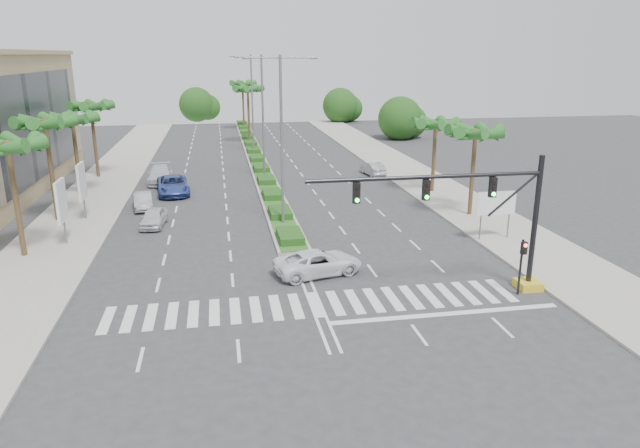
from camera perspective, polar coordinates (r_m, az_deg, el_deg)
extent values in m
plane|color=#333335|center=(28.79, -0.43, -8.06)|extent=(160.00, 160.00, 0.00)
cube|color=gray|center=(51.23, 12.65, 2.72)|extent=(6.00, 120.00, 0.15)
cube|color=gray|center=(48.54, -22.68, 1.06)|extent=(6.00, 120.00, 0.15)
cube|color=gray|center=(71.92, -6.57, 6.96)|extent=(2.20, 75.00, 0.20)
cube|color=#2A571E|center=(71.90, -6.58, 7.06)|extent=(1.80, 75.00, 0.04)
cube|color=gold|center=(32.52, 20.07, -5.71)|extent=(1.20, 1.20, 0.45)
cylinder|color=black|center=(31.43, 20.69, 0.17)|extent=(0.28, 0.28, 7.00)
cylinder|color=black|center=(28.22, 10.65, 4.63)|extent=(12.00, 0.20, 0.20)
cylinder|color=black|center=(30.37, 18.70, 2.75)|extent=(2.53, 0.12, 2.15)
cube|color=black|center=(29.76, 16.92, 3.53)|extent=(0.32, 0.24, 1.00)
cylinder|color=#19E533|center=(29.71, 16.99, 2.87)|extent=(0.20, 0.06, 0.20)
cube|color=black|center=(28.36, 10.58, 3.35)|extent=(0.32, 0.24, 1.00)
cylinder|color=#19E533|center=(28.30, 10.65, 2.66)|extent=(0.20, 0.06, 0.20)
cube|color=black|center=(27.33, 3.68, 3.10)|extent=(0.32, 0.24, 1.00)
cylinder|color=#19E533|center=(27.27, 3.74, 2.38)|extent=(0.20, 0.06, 0.20)
cylinder|color=black|center=(31.16, 19.40, -4.11)|extent=(0.12, 0.12, 3.00)
cube|color=black|center=(30.68, 19.73, -2.28)|extent=(0.28, 0.22, 0.65)
cylinder|color=red|center=(30.52, 19.89, -2.03)|extent=(0.18, 0.05, 0.18)
cylinder|color=slate|center=(39.25, 15.78, 0.28)|extent=(0.10, 0.10, 2.80)
cylinder|color=slate|center=(40.15, 18.35, 0.41)|extent=(0.10, 0.10, 2.80)
cube|color=#0C6638|center=(39.39, 17.23, 2.02)|extent=(2.60, 0.08, 1.50)
cube|color=white|center=(39.35, 17.26, 2.00)|extent=(2.70, 0.02, 1.60)
cylinder|color=slate|center=(40.53, -24.19, -0.07)|extent=(0.12, 0.12, 2.80)
cube|color=white|center=(40.14, -24.46, 2.12)|extent=(0.18, 2.10, 2.70)
cube|color=#D8594C|center=(40.14, -24.46, 2.12)|extent=(0.12, 2.00, 2.60)
cylinder|color=slate|center=(46.17, -22.51, 2.03)|extent=(0.12, 0.12, 2.80)
cube|color=white|center=(45.83, -22.73, 3.97)|extent=(0.18, 2.10, 2.70)
cube|color=#D8594C|center=(45.83, -22.73, 3.97)|extent=(0.12, 2.00, 2.60)
cylinder|color=brown|center=(38.72, -28.09, 1.92)|extent=(0.32, 0.32, 7.00)
sphere|color=brown|center=(38.12, -28.78, 6.86)|extent=(0.70, 0.70, 0.70)
cone|color=#1C5922|center=(37.80, -27.18, 6.86)|extent=(0.90, 3.62, 1.50)
cone|color=#1C5922|center=(38.74, -27.41, 7.02)|extent=(3.39, 2.96, 1.50)
cone|color=#1C5922|center=(39.22, -28.63, 6.96)|extent=(3.73, 1.68, 1.50)
cone|color=#1C5922|center=(37.11, -28.15, 6.58)|extent=(3.39, 2.96, 1.50)
cylinder|color=brown|center=(46.18, -25.25, 4.64)|extent=(0.32, 0.32, 7.40)
sphere|color=brown|center=(45.67, -25.81, 9.06)|extent=(0.70, 0.70, 0.70)
cone|color=#1C5922|center=(45.40, -24.45, 9.06)|extent=(0.90, 3.62, 1.50)
cone|color=#1C5922|center=(46.33, -24.70, 9.15)|extent=(3.39, 2.96, 1.50)
cone|color=#1C5922|center=(46.78, -25.75, 9.08)|extent=(3.73, 1.68, 1.50)
cone|color=#1C5922|center=(46.41, -26.83, 8.90)|extent=(2.38, 3.65, 1.50)
cone|color=#1C5922|center=(45.50, -27.16, 8.73)|extent=(2.38, 3.65, 1.50)
cone|color=#1C5922|center=(44.72, -26.45, 8.72)|extent=(3.73, 1.68, 1.50)
cone|color=#1C5922|center=(44.68, -25.22, 8.87)|extent=(3.39, 2.96, 1.50)
cylinder|color=brown|center=(53.88, -23.14, 6.08)|extent=(0.32, 0.32, 6.80)
sphere|color=brown|center=(53.45, -23.54, 9.55)|extent=(0.70, 0.70, 0.70)
cone|color=#1C5922|center=(53.22, -22.37, 9.55)|extent=(0.90, 3.62, 1.50)
cone|color=#1C5922|center=(54.14, -22.62, 9.62)|extent=(3.39, 2.96, 1.50)
cone|color=#1C5922|center=(54.55, -23.54, 9.56)|extent=(3.73, 1.68, 1.50)
cone|color=#1C5922|center=(54.15, -24.45, 9.41)|extent=(2.38, 3.65, 1.50)
cone|color=#1C5922|center=(53.23, -24.69, 9.28)|extent=(2.38, 3.65, 1.50)
cone|color=#1C5922|center=(52.48, -24.05, 9.27)|extent=(3.73, 1.68, 1.50)
cone|color=#1C5922|center=(52.47, -23.00, 9.39)|extent=(3.39, 2.96, 1.50)
cylinder|color=brown|center=(61.58, -21.60, 7.60)|extent=(0.32, 0.32, 7.20)
sphere|color=brown|center=(61.20, -21.95, 10.83)|extent=(0.70, 0.70, 0.70)
cone|color=#1C5922|center=(61.00, -20.91, 10.83)|extent=(0.90, 3.62, 1.50)
cone|color=#1C5922|center=(61.92, -21.16, 10.87)|extent=(3.39, 2.96, 1.50)
cone|color=#1C5922|center=(62.30, -21.97, 10.82)|extent=(3.73, 1.68, 1.50)
cone|color=#1C5922|center=(61.87, -22.77, 10.70)|extent=(2.38, 3.65, 1.50)
cone|color=#1C5922|center=(60.94, -22.95, 10.61)|extent=(2.38, 3.65, 1.50)
cone|color=#1C5922|center=(60.21, -22.37, 10.61)|extent=(3.73, 1.68, 1.50)
cone|color=#1C5922|center=(60.23, -21.45, 10.71)|extent=(3.39, 2.96, 1.50)
cylinder|color=brown|center=(44.92, 14.99, 4.79)|extent=(0.32, 0.32, 6.50)
sphere|color=brown|center=(44.42, 15.30, 8.77)|extent=(0.70, 0.70, 0.70)
cone|color=#1C5922|center=(44.91, 16.57, 8.62)|extent=(0.90, 3.62, 1.50)
cone|color=#1C5922|center=(45.49, 15.62, 8.79)|extent=(3.39, 2.96, 1.50)
cone|color=#1C5922|center=(45.29, 14.43, 8.84)|extent=(3.73, 1.68, 1.50)
cone|color=#1C5922|center=(44.45, 13.86, 8.74)|extent=(2.38, 3.65, 1.50)
cone|color=#1C5922|center=(43.58, 14.36, 8.56)|extent=(2.38, 3.65, 1.50)
cone|color=#1C5922|center=(43.36, 15.59, 8.43)|extent=(3.73, 1.68, 1.50)
cone|color=#1C5922|center=(43.96, 16.58, 8.46)|extent=(3.39, 2.96, 1.50)
cylinder|color=brown|center=(52.17, 11.31, 6.45)|extent=(0.32, 0.32, 6.20)
sphere|color=brown|center=(51.74, 11.50, 9.72)|extent=(0.70, 0.70, 0.70)
cone|color=#1C5922|center=(52.16, 12.63, 9.59)|extent=(0.90, 3.62, 1.50)
cone|color=#1C5922|center=(52.80, 11.85, 9.72)|extent=(3.39, 2.96, 1.50)
cone|color=#1C5922|center=(52.65, 10.81, 9.76)|extent=(3.73, 1.68, 1.50)
cone|color=#1C5922|center=(51.84, 10.26, 9.68)|extent=(2.38, 3.65, 1.50)
cone|color=#1C5922|center=(50.95, 10.64, 9.55)|extent=(2.38, 3.65, 1.50)
cone|color=#1C5922|center=(50.67, 11.67, 9.45)|extent=(3.73, 1.68, 1.50)
cone|color=#1C5922|center=(51.22, 12.57, 9.47)|extent=(3.39, 2.96, 1.50)
cylinder|color=brown|center=(81.33, -7.15, 10.65)|extent=(0.32, 0.32, 7.50)
sphere|color=brown|center=(81.04, -7.24, 13.22)|extent=(0.70, 0.70, 0.70)
cone|color=#1C5922|center=(81.12, -6.44, 13.17)|extent=(0.90, 3.62, 1.50)
cone|color=#1C5922|center=(81.95, -6.78, 13.20)|extent=(3.39, 2.96, 1.50)
cone|color=#1C5922|center=(82.11, -7.46, 13.18)|extent=(3.73, 1.68, 1.50)
cone|color=#1C5922|center=(81.48, -7.97, 13.14)|extent=(2.38, 3.65, 1.50)
cone|color=#1C5922|center=(80.53, -7.94, 13.10)|extent=(2.38, 3.65, 1.50)
cone|color=#1C5922|center=(79.97, -7.37, 13.10)|extent=(3.73, 1.68, 1.50)
cone|color=#1C5922|center=(80.23, -6.70, 13.13)|extent=(3.39, 2.96, 1.50)
cylinder|color=brown|center=(96.25, -7.68, 11.54)|extent=(0.32, 0.32, 7.50)
sphere|color=brown|center=(96.00, -7.76, 13.71)|extent=(0.70, 0.70, 0.70)
cone|color=#1C5922|center=(96.07, -7.09, 13.67)|extent=(0.90, 3.62, 1.50)
cone|color=#1C5922|center=(96.90, -7.37, 13.69)|extent=(3.39, 2.96, 1.50)
cone|color=#1C5922|center=(97.07, -7.94, 13.67)|extent=(3.73, 1.68, 1.50)
cone|color=#1C5922|center=(96.45, -8.38, 13.64)|extent=(2.38, 3.65, 1.50)
cone|color=#1C5922|center=(95.49, -8.36, 13.61)|extent=(2.38, 3.65, 1.50)
cone|color=#1C5922|center=(94.93, -7.88, 13.61)|extent=(3.73, 1.68, 1.50)
cone|color=#1C5922|center=(95.19, -7.31, 13.64)|extent=(3.39, 2.96, 1.50)
cylinder|color=slate|center=(40.49, -3.85, 8.03)|extent=(0.20, 0.20, 12.00)
cylinder|color=slate|center=(39.92, -5.80, 16.22)|extent=(2.40, 0.10, 0.10)
cylinder|color=slate|center=(40.19, -2.24, 16.29)|extent=(2.40, 0.10, 0.10)
cube|color=slate|center=(39.85, -7.44, 16.09)|extent=(0.50, 0.25, 0.12)
cube|color=slate|center=(40.36, -0.63, 16.23)|extent=(0.50, 0.25, 0.12)
cylinder|color=slate|center=(56.29, -5.72, 10.39)|extent=(0.20, 0.20, 12.00)
cylinder|color=slate|center=(55.88, -7.18, 16.26)|extent=(2.40, 0.10, 0.10)
cylinder|color=slate|center=(56.07, -4.63, 16.34)|extent=(2.40, 0.10, 0.10)
cube|color=slate|center=(55.83, -8.35, 16.17)|extent=(0.50, 0.25, 0.12)
cube|color=slate|center=(56.20, -3.46, 16.31)|extent=(0.50, 0.25, 0.12)
cylinder|color=slate|center=(72.18, -6.79, 11.71)|extent=(0.20, 0.20, 12.00)
cylinder|color=slate|center=(71.86, -7.94, 16.29)|extent=(2.40, 0.10, 0.10)
cylinder|color=slate|center=(72.01, -5.96, 16.35)|extent=(2.40, 0.10, 0.10)
cube|color=slate|center=(71.82, -8.85, 16.21)|extent=(0.50, 0.25, 0.12)
cube|color=slate|center=(72.11, -5.05, 16.34)|extent=(0.50, 0.25, 0.12)
imported|color=silver|center=(43.07, -16.29, 0.63)|extent=(1.95, 3.99, 1.31)
imported|color=#ACACB0|center=(48.27, -17.28, 2.23)|extent=(1.92, 4.13, 1.31)
imported|color=#324898|center=(52.63, -14.50, 3.78)|extent=(3.34, 6.07, 1.61)
imported|color=silver|center=(57.70, -15.70, 4.80)|extent=(2.60, 5.75, 1.63)
imported|color=white|center=(32.34, -0.18, -3.87)|extent=(5.43, 3.39, 1.40)
imported|color=#B0AFB4|center=(59.44, 5.31, 5.53)|extent=(1.93, 4.20, 1.34)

